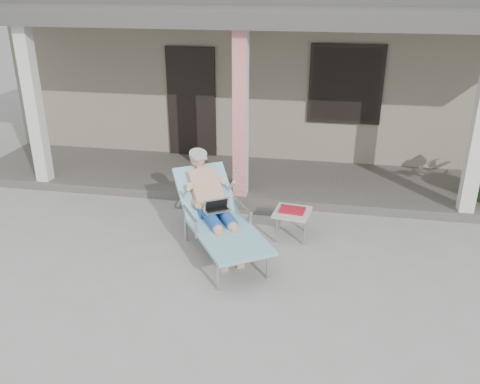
# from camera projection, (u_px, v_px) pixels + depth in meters

# --- Properties ---
(ground) EXTENTS (60.00, 60.00, 0.00)m
(ground) POSITION_uv_depth(u_px,v_px,m) (210.00, 270.00, 6.49)
(ground) COLOR #9E9E99
(ground) RESTS_ON ground
(house) EXTENTS (10.40, 5.40, 3.30)m
(house) POSITION_uv_depth(u_px,v_px,m) (275.00, 60.00, 11.71)
(house) COLOR gray
(house) RESTS_ON ground
(porch_deck) EXTENTS (10.00, 2.00, 0.15)m
(porch_deck) POSITION_uv_depth(u_px,v_px,m) (249.00, 179.00, 9.17)
(porch_deck) COLOR #605B56
(porch_deck) RESTS_ON ground
(porch_overhang) EXTENTS (10.00, 2.30, 2.85)m
(porch_overhang) POSITION_uv_depth(u_px,v_px,m) (250.00, 22.00, 8.06)
(porch_overhang) COLOR silver
(porch_overhang) RESTS_ON porch_deck
(porch_step) EXTENTS (2.00, 0.30, 0.07)m
(porch_step) POSITION_uv_depth(u_px,v_px,m) (237.00, 207.00, 8.15)
(porch_step) COLOR #605B56
(porch_step) RESTS_ON ground
(lounger) EXTENTS (1.67, 2.02, 1.30)m
(lounger) POSITION_uv_depth(u_px,v_px,m) (215.00, 195.00, 6.70)
(lounger) COLOR #B7B7BC
(lounger) RESTS_ON ground
(side_table) EXTENTS (0.55, 0.55, 0.44)m
(side_table) POSITION_uv_depth(u_px,v_px,m) (292.00, 214.00, 7.15)
(side_table) COLOR beige
(side_table) RESTS_ON ground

